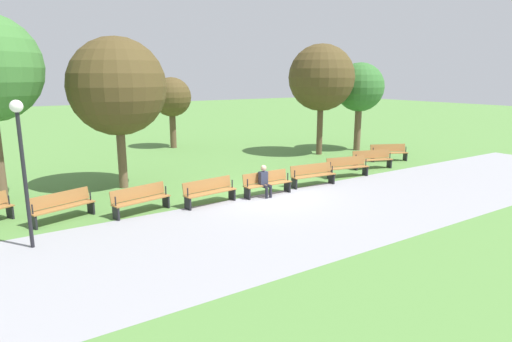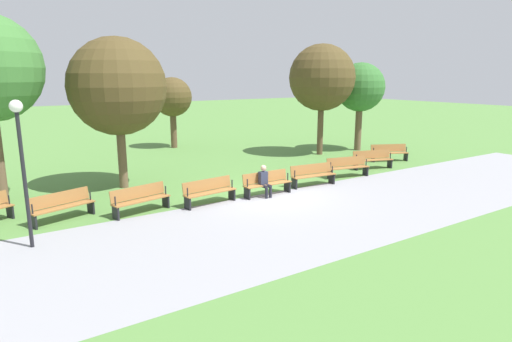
{
  "view_description": "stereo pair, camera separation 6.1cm",
  "coord_description": "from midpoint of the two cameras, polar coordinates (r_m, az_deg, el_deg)",
  "views": [
    {
      "loc": [
        9.26,
        13.09,
        4.47
      ],
      "look_at": [
        -0.0,
        -0.82,
        0.8
      ],
      "focal_mm": 30.42,
      "sensor_mm": 36.0,
      "label": 1
    },
    {
      "loc": [
        9.21,
        13.12,
        4.47
      ],
      "look_at": [
        -0.0,
        -0.82,
        0.8
      ],
      "focal_mm": 30.42,
      "sensor_mm": 36.0,
      "label": 2
    }
  ],
  "objects": [
    {
      "name": "bench_4",
      "position": [
        16.57,
        1.54,
        -1.54
      ],
      "size": [
        2.0,
        0.47,
        0.89
      ],
      "color": "#996633",
      "rests_on": "ground"
    },
    {
      "name": "tree_0",
      "position": [
        18.08,
        -17.65,
        10.49
      ],
      "size": [
        3.82,
        3.82,
        5.98
      ],
      "color": "brown",
      "rests_on": "ground"
    },
    {
      "name": "person_seated",
      "position": [
        16.31,
        1.24,
        -1.21
      ],
      "size": [
        0.32,
        0.52,
        1.2
      ],
      "color": "#2D3347",
      "rests_on": "ground"
    },
    {
      "name": "bench_1",
      "position": [
        22.07,
        15.15,
        1.54
      ],
      "size": [
        2.04,
        1.06,
        0.89
      ],
      "rotation": [
        0.0,
        0.0,
        -0.31
      ],
      "color": "#996633",
      "rests_on": "ground"
    },
    {
      "name": "bench_5",
      "position": [
        15.47,
        -6.05,
        -2.62
      ],
      "size": [
        2.03,
        0.68,
        0.89
      ],
      "rotation": [
        0.0,
        0.0,
        0.1
      ],
      "color": "#996633",
      "rests_on": "ground"
    },
    {
      "name": "tree_3",
      "position": [
        25.2,
        8.73,
        12.0
      ],
      "size": [
        3.73,
        3.73,
        6.24
      ],
      "color": "brown",
      "rests_on": "ground"
    },
    {
      "name": "bench_7",
      "position": [
        14.98,
        -24.08,
        -4.17
      ],
      "size": [
        2.04,
        1.06,
        0.89
      ],
      "rotation": [
        0.0,
        0.0,
        0.31
      ],
      "color": "#996633",
      "rests_on": "ground"
    },
    {
      "name": "ground_plane",
      "position": [
        16.64,
        1.67,
        -3.2
      ],
      "size": [
        120.0,
        120.0,
        0.0
      ],
      "primitive_type": "plane",
      "color": "#54843D"
    },
    {
      "name": "path_paving",
      "position": [
        14.51,
        8.14,
        -5.67
      ],
      "size": [
        33.6,
        6.11,
        0.01
      ],
      "primitive_type": "cube",
      "color": "#939399",
      "rests_on": "ground"
    },
    {
      "name": "lamp_post",
      "position": [
        12.52,
        -28.42,
        2.86
      ],
      "size": [
        0.32,
        0.32,
        3.9
      ],
      "color": "black",
      "rests_on": "ground"
    },
    {
      "name": "bench_3",
      "position": [
        18.12,
        7.55,
        -0.44
      ],
      "size": [
        2.03,
        0.68,
        0.89
      ],
      "rotation": [
        0.0,
        0.0,
        -0.1
      ],
      "color": "#996633",
      "rests_on": "ground"
    },
    {
      "name": "tree_4",
      "position": [
        27.85,
        -10.89,
        9.44
      ],
      "size": [
        2.43,
        2.43,
        4.41
      ],
      "color": "brown",
      "rests_on": "ground"
    },
    {
      "name": "bench_0",
      "position": [
        24.3,
        17.18,
        2.38
      ],
      "size": [
        2.02,
        1.24,
        0.89
      ],
      "rotation": [
        0.0,
        0.0,
        -0.41
      ],
      "color": "#996633",
      "rests_on": "ground"
    },
    {
      "name": "bench_2",
      "position": [
        19.98,
        12.02,
        0.6
      ],
      "size": [
        2.05,
        0.87,
        0.89
      ],
      "rotation": [
        0.0,
        0.0,
        -0.21
      ],
      "color": "#996633",
      "rests_on": "ground"
    },
    {
      "name": "bench_6",
      "position": [
        14.92,
        -14.85,
        -3.55
      ],
      "size": [
        2.05,
        0.87,
        0.89
      ],
      "rotation": [
        0.0,
        0.0,
        0.21
      ],
      "color": "#996633",
      "rests_on": "ground"
    },
    {
      "name": "tree_1",
      "position": [
        27.14,
        13.62,
        10.58
      ],
      "size": [
        2.9,
        2.9,
        5.27
      ],
      "color": "brown",
      "rests_on": "ground"
    }
  ]
}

